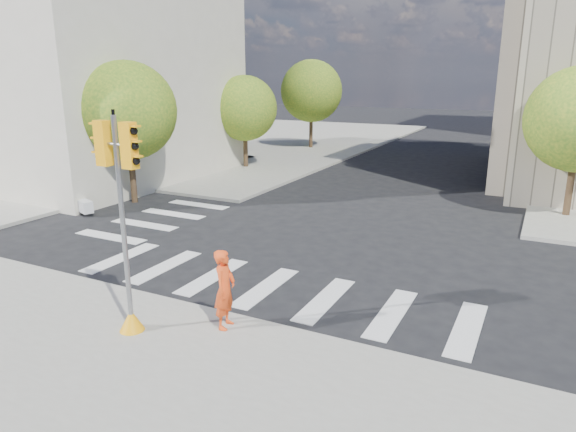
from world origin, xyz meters
name	(u,v)px	position (x,y,z in m)	size (l,w,h in m)	color
ground	(300,265)	(0.00, 0.00, 0.00)	(160.00, 160.00, 0.00)	black
sidewalk_far_left	(226,139)	(-20.00, 26.00, 0.07)	(28.00, 40.00, 0.15)	gray
classical_building	(51,63)	(-20.00, 8.00, 6.44)	(19.00, 15.00, 12.70)	beige
tree_lw_near	(127,111)	(-10.50, 4.00, 4.20)	(4.40, 4.40, 6.41)	#382616
tree_lw_mid	(245,108)	(-10.50, 14.00, 3.76)	(4.00, 4.00, 5.77)	#382616
tree_lw_far	(311,91)	(-10.50, 24.00, 4.54)	(4.80, 4.80, 6.95)	#382616
tree_re_mid	(573,99)	(7.50, 22.00, 4.35)	(4.60, 4.60, 6.66)	#382616
tree_re_far	(568,99)	(7.50, 34.00, 3.87)	(4.00, 4.00, 5.88)	#382616
traffic_signal	(125,242)	(-1.47, -5.78, 2.26)	(1.07, 0.56, 4.94)	#FFA50D
photographer	(225,289)	(0.34, -4.67, 1.08)	(0.68, 0.45, 1.86)	#EF4716
planter_wall	(64,196)	(-13.07, 2.20, 0.40)	(6.00, 0.40, 0.50)	silver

